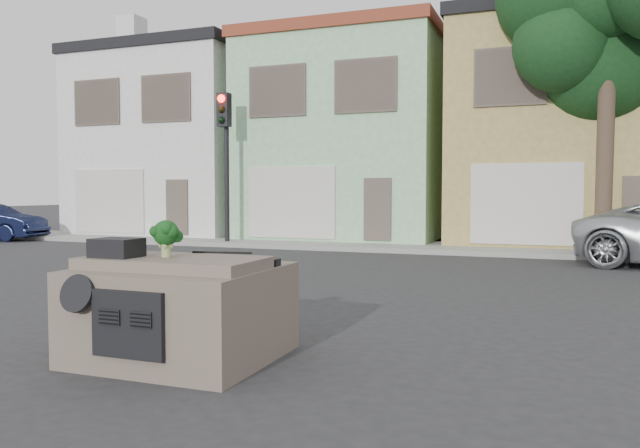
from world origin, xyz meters
The scene contains 11 objects.
ground_plane centered at (0.00, 0.00, 0.00)m, with size 120.00×120.00×0.00m, color #303033.
sidewalk centered at (0.00, 10.50, 0.07)m, with size 40.00×3.00×0.15m, color gray.
townhouse_white centered at (-11.00, 14.50, 3.77)m, with size 7.20×8.20×7.55m, color white.
townhouse_mint centered at (-3.50, 14.50, 3.77)m, with size 7.20×8.20×7.55m, color #A0D89E.
townhouse_tan centered at (4.00, 14.50, 3.77)m, with size 7.20×8.20×7.55m, color tan.
traffic_signal centered at (-6.50, 9.50, 2.55)m, with size 0.40×0.40×5.10m, color black.
tree_near centered at (5.00, 9.80, 4.25)m, with size 4.40×4.00×8.50m, color #153918.
car_dashboard centered at (0.00, -3.00, 0.56)m, with size 2.00×1.80×1.12m, color #6E5F53.
instrument_hump centered at (-0.58, -3.35, 1.22)m, with size 0.48×0.38×0.20m, color black.
wiper_arm centered at (0.28, -2.62, 1.13)m, with size 0.70×0.03×0.02m, color black.
broccoli centered at (-0.08, -3.18, 1.32)m, with size 0.33×0.33×0.40m, color #103912.
Camera 1 is at (3.79, -8.77, 1.82)m, focal length 35.00 mm.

